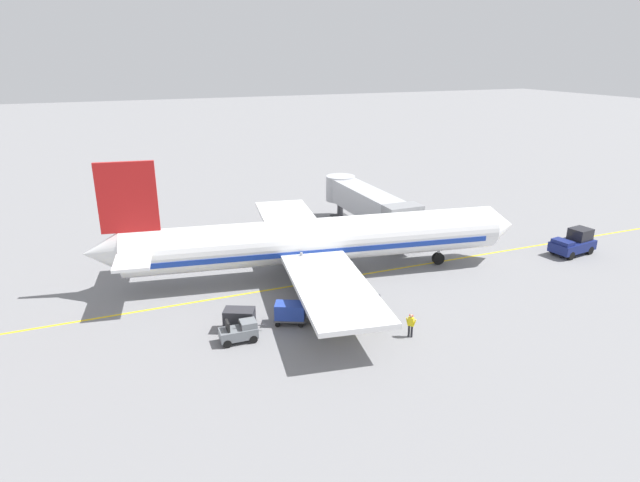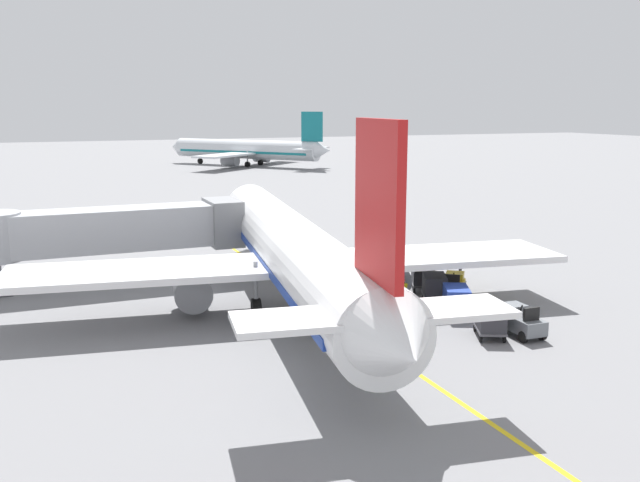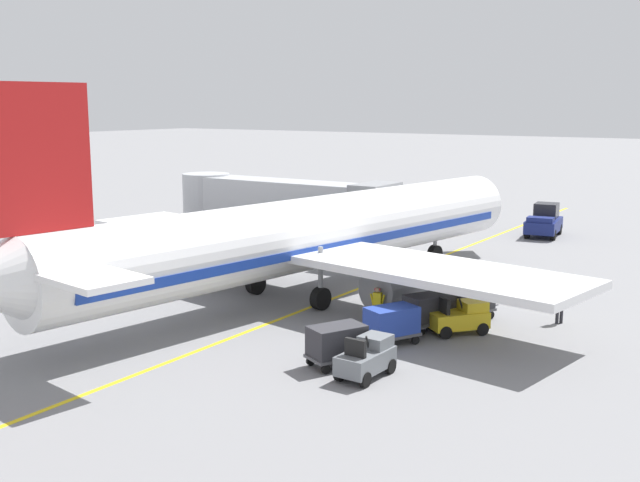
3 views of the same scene
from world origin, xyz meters
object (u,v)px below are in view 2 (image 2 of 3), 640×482
object	(u,v)px
pushback_tractor	(242,218)
distant_taxiing_airliner	(246,150)
baggage_cart_front	(423,274)
ground_crew_loader	(460,264)
ground_crew_wing_walker	(403,292)
jet_bridge	(110,230)
parked_airliner	(292,251)
baggage_cart_tail_end	(490,318)
baggage_cart_second_in_train	(435,286)
baggage_cart_third_in_train	(456,299)
baggage_tug_trailing	(453,287)
baggage_tug_lead	(521,321)

from	to	relation	value
pushback_tractor	distant_taxiing_airliner	bearing A→B (deg)	72.80
baggage_cart_front	ground_crew_loader	bearing A→B (deg)	21.80
ground_crew_wing_walker	baggage_cart_front	bearing A→B (deg)	44.75
jet_bridge	parked_airliner	bearing A→B (deg)	-46.94
baggage_cart_tail_end	ground_crew_wing_walker	size ratio (longest dim) A/B	1.72
baggage_cart_front	baggage_cart_second_in_train	xyz separation A→B (m)	(-0.81, -2.66, 0.00)
baggage_cart_third_in_train	baggage_cart_tail_end	bearing A→B (deg)	-97.14
pushback_tractor	ground_crew_loader	size ratio (longest dim) A/B	2.76
distant_taxiing_airliner	baggage_cart_tail_end	bearing A→B (deg)	-100.18
parked_airliner	ground_crew_loader	xyz separation A→B (m)	(12.38, 1.93, -2.23)
baggage_tug_trailing	ground_crew_loader	world-z (taller)	ground_crew_loader
baggage_cart_front	ground_crew_loader	distance (m)	4.02
parked_airliner	baggage_tug_lead	size ratio (longest dim) A/B	14.67
jet_bridge	ground_crew_loader	bearing A→B (deg)	-19.26
pushback_tractor	baggage_cart_tail_end	xyz separation A→B (m)	(2.61, -33.44, -0.15)
baggage_cart_second_in_train	baggage_cart_tail_end	bearing A→B (deg)	-97.34
distant_taxiing_airliner	baggage_cart_second_in_train	bearing A→B (deg)	-100.37
parked_airliner	baggage_tug_trailing	xyz separation A→B (m)	(9.24, -2.03, -2.47)
parked_airliner	baggage_tug_lead	distance (m)	12.62
parked_airliner	distant_taxiing_airliner	xyz separation A→B (m)	(24.91, 91.09, -0.16)
parked_airliner	baggage_cart_tail_end	world-z (taller)	parked_airliner
baggage_tug_lead	distant_taxiing_airliner	distance (m)	101.39
jet_bridge	ground_crew_loader	world-z (taller)	jet_bridge
jet_bridge	pushback_tractor	distance (m)	20.50
baggage_tug_lead	baggage_tug_trailing	distance (m)	6.94
ground_crew_loader	baggage_cart_second_in_train	bearing A→B (deg)	-137.53
baggage_cart_tail_end	baggage_tug_lead	bearing A→B (deg)	-13.98
baggage_cart_front	baggage_cart_second_in_train	distance (m)	2.78
baggage_tug_trailing	baggage_cart_front	distance (m)	2.55
baggage_cart_front	baggage_cart_tail_end	size ratio (longest dim) A/B	1.00
baggage_cart_front	baggage_cart_second_in_train	world-z (taller)	same
jet_bridge	distant_taxiing_airliner	world-z (taller)	distant_taxiing_airliner
baggage_cart_second_in_train	baggage_cart_tail_end	size ratio (longest dim) A/B	1.00
baggage_cart_second_in_train	ground_crew_loader	bearing A→B (deg)	42.47
parked_airliner	ground_crew_wing_walker	distance (m)	6.51
jet_bridge	baggage_cart_second_in_train	distance (m)	20.28
baggage_cart_second_in_train	ground_crew_loader	world-z (taller)	ground_crew_loader
distant_taxiing_airliner	baggage_cart_front	bearing A→B (deg)	-100.17
baggage_tug_lead	distant_taxiing_airliner	xyz separation A→B (m)	(16.35, 100.03, 2.31)
pushback_tractor	distant_taxiing_airliner	xyz separation A→B (m)	(20.49, 66.21, 1.93)
ground_crew_wing_walker	baggage_cart_third_in_train	bearing A→B (deg)	-49.45
baggage_tug_trailing	baggage_cart_tail_end	world-z (taller)	baggage_tug_trailing
parked_airliner	distant_taxiing_airliner	world-z (taller)	parked_airliner
pushback_tractor	ground_crew_wing_walker	size ratio (longest dim) A/B	2.76
baggage_cart_third_in_train	baggage_cart_front	bearing A→B (deg)	77.78
baggage_tug_lead	baggage_cart_third_in_train	xyz separation A→B (m)	(-1.09, 3.94, 0.24)
baggage_cart_front	distant_taxiing_airliner	xyz separation A→B (m)	(16.26, 90.66, 2.08)
baggage_cart_second_in_train	baggage_cart_third_in_train	xyz separation A→B (m)	(-0.37, -2.78, 0.00)
jet_bridge	pushback_tractor	bearing A→B (deg)	50.01
jet_bridge	pushback_tractor	world-z (taller)	jet_bridge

